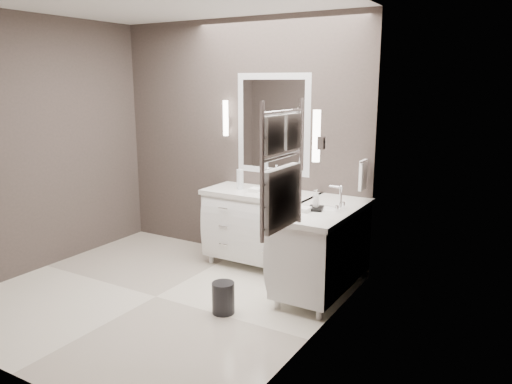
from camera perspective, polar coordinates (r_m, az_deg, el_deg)
The scene contains 19 objects.
floor at distance 4.97m, azimuth -11.36°, elevation -11.69°, with size 3.20×3.00×0.01m, color white.
wall_back at distance 5.77m, azimuth -1.94°, elevation 5.96°, with size 3.20×0.01×2.70m, color #413834.
wall_left at distance 5.79m, azimuth -23.96°, elevation 4.90°, with size 0.01×3.00×2.70m, color #413834.
wall_right at distance 3.70m, azimuth 6.58°, elevation 2.13°, with size 0.01×3.00×2.70m, color #413834.
vanity_back at distance 5.48m, azimuth 0.54°, elevation -3.63°, with size 1.24×0.59×0.97m.
vanity_right at distance 4.83m, azimuth 7.65°, elevation -6.01°, with size 0.59×1.24×0.97m.
mirror_back at distance 5.51m, azimuth 1.94°, elevation 7.73°, with size 0.90×0.02×1.10m.
mirror_right at distance 4.42m, azimuth 10.71°, elevation 6.31°, with size 0.02×0.90×1.10m.
sconce_back at distance 5.75m, azimuth -3.49°, elevation 8.35°, with size 0.06×0.06×0.40m.
sconce_right at distance 3.90m, azimuth 6.91°, elevation 6.25°, with size 0.06×0.06×0.40m.
towel_bar_corner at distance 5.02m, azimuth 12.13°, elevation 1.98°, with size 0.03×0.22×0.30m.
towel_ladder at distance 3.37m, azimuth 2.96°, elevation 1.87°, with size 0.06×0.58×0.90m.
waste_bin at distance 4.52m, azimuth -3.76°, elevation -11.97°, with size 0.20×0.20×0.28m, color black.
amenity_tray_back at distance 5.39m, azimuth 1.36°, elevation 0.23°, with size 0.17×0.13×0.03m, color black.
amenity_tray_right at distance 4.65m, azimuth 6.86°, elevation -1.86°, with size 0.13×0.17×0.03m, color black.
water_bottle at distance 5.48m, azimuth -1.84°, elevation 1.46°, with size 0.08×0.08×0.22m, color silver.
soap_bottle_a at distance 5.41m, azimuth 1.19°, elevation 1.04°, with size 0.05×0.05×0.12m, color white.
soap_bottle_b at distance 5.34m, azimuth 1.48°, elevation 0.74°, with size 0.07×0.07×0.09m, color black.
soap_bottle_c at distance 4.63m, azimuth 6.89°, elevation -0.73°, with size 0.06×0.06×0.16m, color white.
Camera 1 is at (3.08, -3.33, 2.02)m, focal length 35.00 mm.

